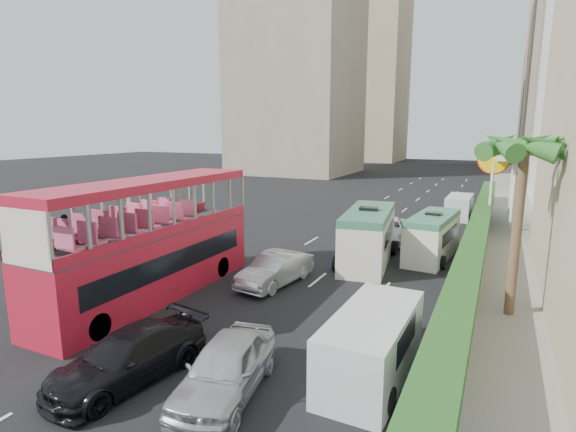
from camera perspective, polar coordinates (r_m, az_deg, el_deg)
The scene contains 19 objects.
ground_plane at distance 17.31m, azimuth -1.22°, elevation -13.18°, with size 200.00×200.00×0.00m, color black.
double_decker_bus at distance 19.78m, azimuth -17.01°, elevation -2.83°, with size 2.50×11.00×5.06m, color red.
car_silver_lane_a at distance 21.08m, azimuth -1.60°, elevation -8.68°, with size 1.55×4.45×1.47m, color #B9BCC1.
car_silver_lane_b at distance 13.25m, azimuth -7.79°, elevation -21.41°, with size 1.80×4.49×1.53m, color #B9BCC1.
car_black at distance 14.47m, azimuth -19.42°, elevation -18.98°, with size 1.99×4.88×1.42m, color black.
van_asset at distance 29.84m, azimuth 12.48°, elevation -3.05°, with size 2.43×5.27×1.47m, color silver.
minibus_near at distance 24.37m, azimuth 10.13°, elevation -2.60°, with size 2.17×6.51×2.89m, color silver.
minibus_far at distance 26.15m, azimuth 17.85°, elevation -2.51°, with size 1.85×5.56×2.47m, color silver.
panel_van_near at distance 13.68m, azimuth 10.63°, elevation -15.75°, with size 1.94×4.84×1.94m, color silver.
panel_van_far at distance 39.02m, azimuth 20.90°, elevation 1.09°, with size 1.80×4.51×1.80m, color silver.
sidewalk at distance 39.78m, azimuth 27.69°, elevation -0.46°, with size 6.00×120.00×0.18m, color #99968C.
kerb_wall at distance 28.85m, azimuth 22.96°, elevation -2.76°, with size 0.30×44.00×1.00m, color silver.
hedge at distance 28.67m, azimuth 23.09°, elevation -1.11°, with size 1.10×44.00×0.70m, color #2D6626.
palm_tree at distance 18.50m, azimuth 27.03°, elevation -1.79°, with size 0.36×0.36×6.40m, color brown.
shell_station at distance 37.48m, azimuth 29.67°, elevation 2.86°, with size 6.50×8.00×5.50m, color silver.
tower_far_a at distance 97.78m, azimuth 32.64°, elevation 18.04°, with size 14.00×14.00×44.00m, color tan.
tower_far_b at distance 119.24m, azimuth 31.24°, elevation 15.61°, with size 14.00×14.00×40.00m, color gray.
tower_left_a at distance 78.12m, azimuth 1.23°, elevation 24.93°, with size 18.00×18.00×52.00m, color gray.
tower_left_b at distance 109.28m, azimuth 10.22°, elevation 19.12°, with size 16.00×16.00×46.00m, color tan.
Camera 1 is at (7.09, -14.12, 7.06)m, focal length 28.00 mm.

